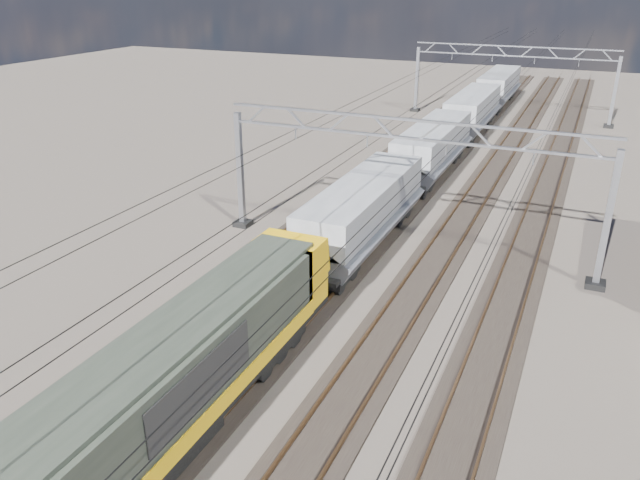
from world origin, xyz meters
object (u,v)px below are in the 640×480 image
at_px(catenary_gantry_mid, 404,182).
at_px(hopper_wagon_mid, 433,146).
at_px(locomotive, 143,407).
at_px(hopper_wagon_lead, 363,210).
at_px(catenary_gantry_far, 511,80).
at_px(hopper_wagon_third, 473,110).
at_px(hopper_wagon_fourth, 499,86).

distance_m(catenary_gantry_mid, hopper_wagon_mid, 14.14).
xyz_separation_m(locomotive, hopper_wagon_lead, (-0.00, 17.70, -0.09)).
distance_m(catenary_gantry_far, hopper_wagon_third, 8.32).
height_order(hopper_wagon_third, hopper_wagon_fourth, same).
xyz_separation_m(locomotive, hopper_wagon_third, (-0.00, 46.10, -0.09)).
bearing_deg(catenary_gantry_mid, hopper_wagon_mid, 98.19).
xyz_separation_m(hopper_wagon_mid, hopper_wagon_third, (0.00, 14.20, 0.00)).
xyz_separation_m(hopper_wagon_mid, hopper_wagon_fourth, (0.00, 28.40, 0.00)).
relative_size(catenary_gantry_mid, hopper_wagon_third, 1.53).
distance_m(catenary_gantry_mid, hopper_wagon_lead, 2.63).
bearing_deg(hopper_wagon_mid, hopper_wagon_fourth, 90.00).
relative_size(catenary_gantry_mid, locomotive, 0.94).
bearing_deg(hopper_wagon_lead, catenary_gantry_mid, 8.49).
height_order(catenary_gantry_mid, locomotive, catenary_gantry_mid).
height_order(locomotive, hopper_wagon_lead, locomotive).
height_order(catenary_gantry_far, locomotive, catenary_gantry_far).
distance_m(locomotive, hopper_wagon_fourth, 60.30).
bearing_deg(locomotive, hopper_wagon_lead, 90.00).
xyz_separation_m(catenary_gantry_mid, hopper_wagon_lead, (-2.00, -0.30, -1.67)).
xyz_separation_m(locomotive, hopper_wagon_fourth, (-0.00, 60.30, -0.09)).
bearing_deg(catenary_gantry_mid, locomotive, -96.34).
relative_size(catenary_gantry_mid, hopper_wagon_lead, 1.53).
height_order(catenary_gantry_mid, hopper_wagon_lead, catenary_gantry_mid).
bearing_deg(hopper_wagon_lead, locomotive, -90.00).
bearing_deg(catenary_gantry_mid, catenary_gantry_far, 90.00).
height_order(hopper_wagon_lead, hopper_wagon_mid, same).
xyz_separation_m(catenary_gantry_far, hopper_wagon_lead, (-2.00, -36.30, -1.67)).
xyz_separation_m(catenary_gantry_far, hopper_wagon_fourth, (-2.00, 6.30, -1.67)).
bearing_deg(hopper_wagon_third, locomotive, -90.00).
relative_size(catenary_gantry_mid, catenary_gantry_far, 1.00).
xyz_separation_m(catenary_gantry_mid, locomotive, (-2.00, -17.99, -1.58)).
xyz_separation_m(catenary_gantry_mid, hopper_wagon_fourth, (-2.00, 42.30, -1.67)).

